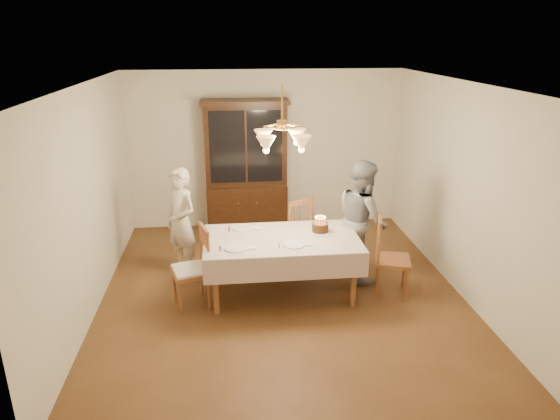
{
  "coord_description": "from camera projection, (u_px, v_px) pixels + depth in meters",
  "views": [
    {
      "loc": [
        -0.63,
        -5.63,
        3.13
      ],
      "look_at": [
        0.0,
        0.2,
        1.05
      ],
      "focal_mm": 32.0,
      "sensor_mm": 36.0,
      "label": 1
    }
  ],
  "objects": [
    {
      "name": "room_shell",
      "position": [
        282.0,
        173.0,
        5.86
      ],
      "size": [
        5.0,
        5.0,
        5.0
      ],
      "color": "white",
      "rests_on": "ground"
    },
    {
      "name": "elderly_woman",
      "position": [
        181.0,
        222.0,
        6.72
      ],
      "size": [
        0.62,
        0.64,
        1.48
      ],
      "primitive_type": "imported",
      "rotation": [
        0.0,
        0.0,
        -0.83
      ],
      "color": "white",
      "rests_on": "ground"
    },
    {
      "name": "chair_left_end",
      "position": [
        191.0,
        271.0,
        5.94
      ],
      "size": [
        0.53,
        0.54,
        1.0
      ],
      "color": "brown",
      "rests_on": "ground"
    },
    {
      "name": "china_hutch",
      "position": [
        246.0,
        169.0,
        8.12
      ],
      "size": [
        1.38,
        0.54,
        2.16
      ],
      "color": "black",
      "rests_on": "ground"
    },
    {
      "name": "chandelier",
      "position": [
        282.0,
        140.0,
        5.73
      ],
      "size": [
        0.62,
        0.62,
        0.73
      ],
      "color": "#BF8C3F",
      "rests_on": "ground"
    },
    {
      "name": "ground",
      "position": [
        282.0,
        292.0,
        6.39
      ],
      "size": [
        5.0,
        5.0,
        0.0
      ],
      "primitive_type": "plane",
      "color": "#533117",
      "rests_on": "ground"
    },
    {
      "name": "birthday_cake",
      "position": [
        320.0,
        228.0,
        6.28
      ],
      "size": [
        0.3,
        0.3,
        0.21
      ],
      "color": "white",
      "rests_on": "dining_table"
    },
    {
      "name": "place_setting_far_left",
      "position": [
        244.0,
        228.0,
        6.41
      ],
      "size": [
        0.41,
        0.27,
        0.02
      ],
      "color": "white",
      "rests_on": "dining_table"
    },
    {
      "name": "place_setting_near_left",
      "position": [
        237.0,
        248.0,
        5.82
      ],
      "size": [
        0.42,
        0.27,
        0.02
      ],
      "color": "white",
      "rests_on": "dining_table"
    },
    {
      "name": "adult_in_grey",
      "position": [
        362.0,
        220.0,
        6.6
      ],
      "size": [
        0.7,
        0.85,
        1.61
      ],
      "primitive_type": "imported",
      "rotation": [
        0.0,
        0.0,
        1.69
      ],
      "color": "slate",
      "rests_on": "ground"
    },
    {
      "name": "chair_right_end",
      "position": [
        392.0,
        261.0,
        6.24
      ],
      "size": [
        0.52,
        0.53,
        1.0
      ],
      "color": "brown",
      "rests_on": "ground"
    },
    {
      "name": "dining_table",
      "position": [
        282.0,
        243.0,
        6.16
      ],
      "size": [
        1.9,
        1.1,
        0.76
      ],
      "color": "brown",
      "rests_on": "ground"
    },
    {
      "name": "chair_far_side",
      "position": [
        295.0,
        234.0,
        7.09
      ],
      "size": [
        0.57,
        0.56,
        1.0
      ],
      "color": "brown",
      "rests_on": "ground"
    },
    {
      "name": "place_setting_near_right",
      "position": [
        295.0,
        244.0,
        5.92
      ],
      "size": [
        0.41,
        0.27,
        0.02
      ],
      "color": "white",
      "rests_on": "dining_table"
    }
  ]
}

